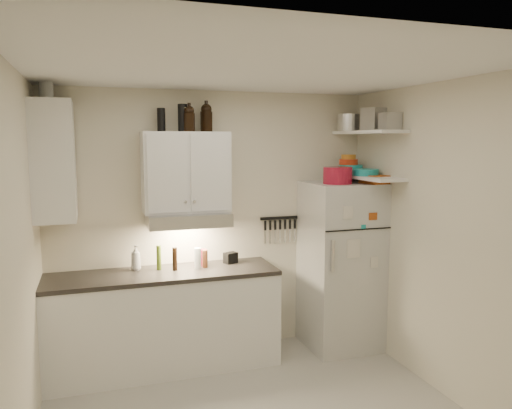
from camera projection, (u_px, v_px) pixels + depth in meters
name	position (u px, v px, depth m)	size (l,w,h in m)	color
ceiling	(263.00, 68.00, 3.40)	(3.20, 3.00, 0.02)	white
back_wall	(213.00, 223.00, 4.99)	(3.20, 0.02, 2.60)	beige
left_wall	(15.00, 274.00, 3.07)	(0.02, 3.00, 2.60)	beige
right_wall	(449.00, 241.00, 4.07)	(0.02, 3.00, 2.60)	beige
base_cabinet	(164.00, 322.00, 4.64)	(2.10, 0.60, 0.88)	white
countertop	(163.00, 274.00, 4.58)	(2.10, 0.62, 0.04)	#292623
upper_cabinet	(186.00, 172.00, 4.67)	(0.80, 0.33, 0.75)	white
side_cabinet	(54.00, 161.00, 4.17)	(0.33, 0.55, 1.00)	white
range_hood	(188.00, 219.00, 4.66)	(0.76, 0.46, 0.12)	silver
fridge	(341.00, 265.00, 5.11)	(0.70, 0.68, 1.70)	silver
shelf_hi	(368.00, 132.00, 4.87)	(0.30, 0.95, 0.03)	white
shelf_lo	(367.00, 177.00, 4.93)	(0.30, 0.95, 0.03)	white
knife_strip	(279.00, 218.00, 5.18)	(0.42, 0.02, 0.03)	black
dutch_oven	(338.00, 175.00, 4.85)	(0.28, 0.28, 0.16)	maroon
book_stack	(375.00, 179.00, 4.88)	(0.20, 0.25, 0.08)	#AD4B15
spice_jar	(346.00, 179.00, 4.89)	(0.05, 0.05, 0.09)	silver
stock_pot	(349.00, 123.00, 5.08)	(0.24, 0.24, 0.17)	silver
tin_a	(375.00, 119.00, 4.88)	(0.22, 0.20, 0.22)	#AAAAAD
tin_b	(390.00, 121.00, 4.63)	(0.16, 0.16, 0.16)	#AAAAAD
bowl_teal	(351.00, 169.00, 5.17)	(0.24, 0.24, 0.10)	teal
bowl_orange	(348.00, 162.00, 5.15)	(0.19, 0.19, 0.06)	red
bowl_yellow	(349.00, 157.00, 5.14)	(0.15, 0.15, 0.05)	#BE7521
plates	(365.00, 172.00, 4.93)	(0.26, 0.26, 0.06)	teal
growler_a	(189.00, 118.00, 4.56)	(0.10, 0.10, 0.24)	black
growler_b	(206.00, 117.00, 4.71)	(0.11, 0.11, 0.27)	black
thermos_a	(183.00, 118.00, 4.59)	(0.09, 0.09, 0.25)	black
thermos_b	(161.00, 120.00, 4.59)	(0.07, 0.07, 0.22)	black
side_jar	(46.00, 91.00, 4.14)	(0.12, 0.12, 0.15)	silver
soap_bottle	(136.00, 256.00, 4.63)	(0.10, 0.10, 0.26)	white
pepper_mill	(205.00, 259.00, 4.73)	(0.05, 0.05, 0.17)	brown
oil_bottle	(159.00, 258.00, 4.64)	(0.04, 0.04, 0.23)	#465F17
vinegar_bottle	(175.00, 259.00, 4.63)	(0.05, 0.05, 0.22)	black
clear_bottle	(198.00, 258.00, 4.68)	(0.07, 0.07, 0.20)	silver
red_jar	(203.00, 257.00, 4.81)	(0.08, 0.08, 0.16)	maroon
caddy	(231.00, 258.00, 4.91)	(0.12, 0.09, 0.11)	black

